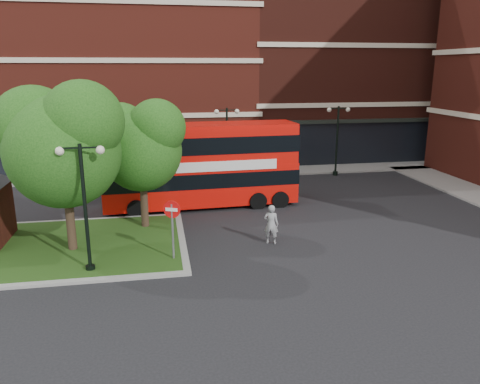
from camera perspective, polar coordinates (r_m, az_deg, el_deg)
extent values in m
plane|color=black|center=(18.96, -0.91, -8.80)|extent=(120.00, 120.00, 0.00)
cube|color=slate|center=(34.58, -5.35, 2.22)|extent=(44.00, 3.00, 0.12)
cube|color=maroon|center=(41.47, -17.93, 13.36)|extent=(26.00, 12.00, 14.00)
cube|color=#471911|center=(44.42, 12.43, 15.07)|extent=(18.00, 12.00, 16.00)
cube|color=gray|center=(22.13, -23.30, -6.35)|extent=(12.60, 7.60, 0.12)
cube|color=#19380F|center=(22.13, -23.31, -6.31)|extent=(12.00, 7.00, 0.15)
cylinder|color=#2D2116|center=(20.77, -20.11, -1.85)|extent=(0.36, 0.36, 3.92)
sphere|color=#194511|center=(20.25, -20.71, 4.62)|extent=(4.60, 4.60, 4.60)
sphere|color=#194511|center=(21.03, -23.71, 7.19)|extent=(3.45, 3.45, 3.45)
sphere|color=#194511|center=(19.48, -18.60, 8.18)|extent=(3.22, 3.22, 3.22)
cylinder|color=#2D2116|center=(22.91, -11.65, -0.29)|extent=(0.36, 0.36, 3.47)
sphere|color=#194511|center=(22.46, -11.93, 4.91)|extent=(3.80, 3.80, 3.80)
sphere|color=#194511|center=(22.96, -14.39, 7.01)|extent=(2.85, 2.85, 2.85)
sphere|color=#194511|center=(21.91, -10.11, 7.70)|extent=(2.66, 2.66, 2.66)
cylinder|color=black|center=(18.28, -18.33, -2.15)|extent=(0.14, 0.14, 5.00)
cylinder|color=black|center=(19.07, -17.75, -8.92)|extent=(0.36, 0.36, 0.30)
cube|color=black|center=(17.76, -18.95, 5.12)|extent=(1.40, 0.06, 0.06)
sphere|color=#F2EACC|center=(17.90, -21.14, 4.67)|extent=(0.32, 0.32, 0.32)
sphere|color=#F2EACC|center=(17.68, -16.68, 4.93)|extent=(0.32, 0.32, 0.32)
cylinder|color=black|center=(32.40, -1.59, 5.81)|extent=(0.14, 0.14, 5.00)
cylinder|color=black|center=(32.85, -1.57, 1.76)|extent=(0.36, 0.36, 0.30)
cube|color=black|center=(32.11, -1.63, 9.96)|extent=(1.40, 0.06, 0.06)
sphere|color=#F2EACC|center=(32.02, -2.88, 9.75)|extent=(0.32, 0.32, 0.32)
sphere|color=#F2EACC|center=(32.23, -0.38, 9.80)|extent=(0.32, 0.32, 0.32)
cylinder|color=black|center=(34.50, 11.73, 6.07)|extent=(0.14, 0.14, 5.00)
cylinder|color=black|center=(34.93, 11.53, 2.26)|extent=(0.36, 0.36, 0.30)
cube|color=black|center=(34.23, 11.94, 9.96)|extent=(1.40, 0.06, 0.06)
sphere|color=#F2EACC|center=(33.98, 10.82, 9.81)|extent=(0.32, 0.32, 0.32)
sphere|color=#F2EACC|center=(34.51, 13.03, 9.77)|extent=(0.32, 0.32, 0.32)
cube|color=red|center=(26.33, -4.76, 1.33)|extent=(10.80, 2.93, 2.04)
cube|color=red|center=(25.93, -4.85, 5.72)|extent=(10.69, 2.90, 2.04)
cube|color=black|center=(25.92, -4.86, 5.94)|extent=(10.80, 2.93, 0.92)
cube|color=silver|center=(24.90, -4.39, 3.06)|extent=(8.02, 0.42, 0.54)
imported|color=gray|center=(20.85, 3.82, -3.94)|extent=(0.77, 0.65, 1.79)
imported|color=#A9ADB0|center=(33.92, -13.18, 2.61)|extent=(3.70, 1.57, 1.25)
imported|color=silver|center=(34.42, 0.52, 3.40)|extent=(4.74, 2.20, 1.51)
cylinder|color=slate|center=(18.96, -8.20, -4.99)|extent=(0.09, 0.09, 2.44)
cylinder|color=red|center=(18.65, -8.31, -2.11)|extent=(0.67, 0.34, 0.71)
cube|color=white|center=(18.65, -8.31, -2.11)|extent=(0.47, 0.25, 0.13)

